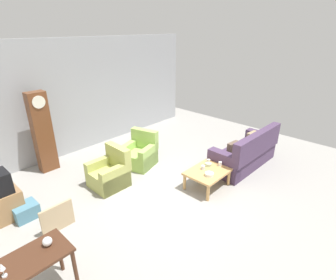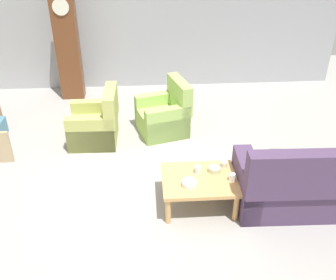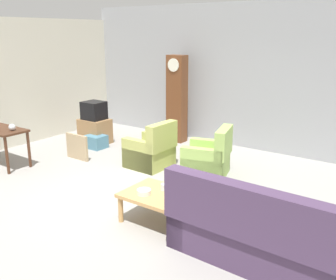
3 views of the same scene
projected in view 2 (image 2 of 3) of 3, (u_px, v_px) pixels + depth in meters
ground_plane at (140, 184)px, 5.52m from camera, size 10.40×10.40×0.00m
garage_door_wall at (137, 10)px, 7.76m from camera, size 8.40×0.16×3.20m
couch_floral at (320, 185)px, 4.93m from camera, size 2.12×0.94×1.04m
armchair_olive_near at (96, 125)px, 6.37m from camera, size 0.80×0.77×0.92m
armchair_olive_far at (165, 116)px, 6.64m from camera, size 0.97×0.95×0.92m
coffee_table_wood at (199, 182)px, 4.97m from camera, size 0.96×0.76×0.42m
grandfather_clock at (68, 48)px, 7.50m from camera, size 0.44×0.30×2.06m
cup_white_porcelain at (232, 177)px, 4.87m from camera, size 0.08×0.08×0.10m
cup_blue_rimmed at (198, 170)px, 5.02m from camera, size 0.09×0.09×0.09m
cup_cream_tall at (224, 164)px, 5.13m from camera, size 0.09×0.09×0.07m
bowl_white_stacked at (189, 183)px, 4.79m from camera, size 0.19×0.19×0.07m
bowl_shallow_green at (214, 169)px, 5.04m from camera, size 0.16×0.16×0.07m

